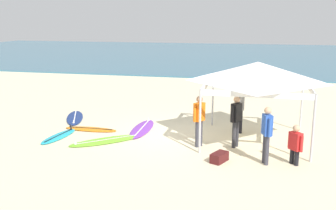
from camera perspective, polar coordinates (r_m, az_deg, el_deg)
The scene contains 14 objects.
ground_plane at distance 14.06m, azimuth 1.26°, elevation -4.50°, with size 80.00×80.00×0.00m, color beige.
sea at distance 44.85m, azimuth 9.73°, elevation 7.35°, with size 80.00×36.00×0.10m, color #386B84.
canopy_tent at distance 13.26m, azimuth 13.11°, elevation 4.70°, with size 3.45×3.45×2.75m.
surfboard_navy at distance 16.82m, azimuth -13.61°, elevation -1.83°, with size 1.60×2.52×0.19m.
surfboard_orange at distance 14.99m, azimuth -11.37°, elevation -3.51°, with size 2.07×0.57×0.19m.
surfboard_purple at distance 14.79m, azimuth -3.85°, elevation -3.50°, with size 0.82×2.61×0.19m.
surfboard_cyan at distance 14.39m, azimuth -15.83°, elevation -4.45°, with size 0.72×1.97×0.19m.
surfboard_lime at distance 13.53m, azimuth -9.21°, elevation -5.21°, with size 2.39×2.23×0.19m.
person_black at distance 12.74m, azimuth 10.03°, elevation -1.91°, with size 0.36×0.50×1.71m.
person_orange at distance 12.65m, azimuth 4.63°, elevation -1.86°, with size 0.37×0.49×1.71m.
person_grey at distance 14.40m, azimuth 10.77°, elevation -0.24°, with size 0.22×0.55×1.71m.
person_blue at distance 11.47m, azimuth 14.40°, elevation -3.78°, with size 0.32×0.53×1.71m.
person_red at distance 11.75m, azimuth 18.32°, elevation -5.34°, with size 0.40×0.44×1.20m.
gear_bag_near_tent at distance 11.63m, azimuth 7.60°, elevation -7.66°, with size 0.60×0.32×0.28m, color #4C1919.
Camera 1 is at (2.78, -13.13, 4.19)m, focal length 41.22 mm.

